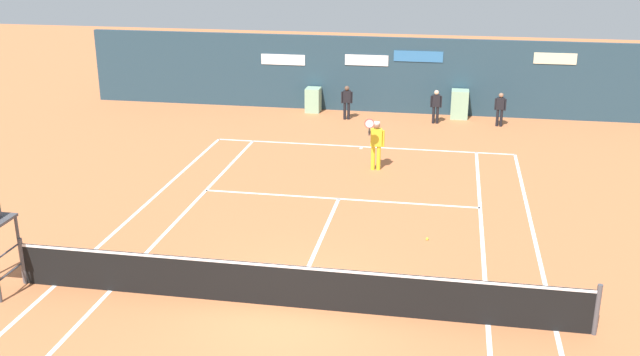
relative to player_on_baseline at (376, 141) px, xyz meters
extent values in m
plane|color=#C67042|center=(-0.75, -9.22, -0.96)|extent=(80.00, 80.00, 0.00)
cube|color=white|center=(-0.75, 2.48, -0.96)|extent=(10.60, 0.10, 0.01)
cube|color=white|center=(-6.05, -9.22, -0.96)|extent=(0.10, 23.40, 0.01)
cube|color=white|center=(-4.75, -9.22, -0.96)|extent=(0.10, 23.40, 0.01)
cube|color=white|center=(3.25, -9.22, -0.96)|extent=(0.10, 23.40, 0.01)
cube|color=white|center=(4.55, -9.22, -0.96)|extent=(0.10, 23.40, 0.01)
cube|color=white|center=(-0.75, -2.82, -0.96)|extent=(8.00, 0.10, 0.01)
cube|color=white|center=(-0.75, -6.02, -0.96)|extent=(0.10, 6.40, 0.01)
cube|color=white|center=(-0.75, 2.33, -0.96)|extent=(0.10, 0.24, 0.01)
cylinder|color=#4C4C51|center=(-6.75, -9.22, -0.43)|extent=(0.10, 0.10, 1.07)
cylinder|color=#4C4C51|center=(5.25, -9.22, -0.43)|extent=(0.10, 0.10, 1.07)
cube|color=black|center=(-0.75, -9.22, -0.49)|extent=(12.00, 0.03, 0.95)
cube|color=white|center=(-0.75, -9.22, -0.04)|extent=(12.00, 0.04, 0.06)
cube|color=#233D4C|center=(-0.75, 7.78, 0.59)|extent=(25.00, 0.24, 3.12)
cube|color=#2D6BA8|center=(0.87, 7.64, 1.43)|extent=(1.99, 0.02, 0.44)
cube|color=white|center=(-4.78, 7.64, 1.12)|extent=(1.88, 0.02, 0.44)
cube|color=beige|center=(6.23, 7.64, 1.51)|extent=(1.64, 0.02, 0.44)
cube|color=white|center=(-1.25, 7.64, 1.21)|extent=(1.80, 0.02, 0.44)
cube|color=#8CB793|center=(-3.42, 7.23, -0.46)|extent=(0.60, 0.70, 1.01)
cube|color=#8CB793|center=(2.63, 7.23, -0.39)|extent=(0.69, 0.70, 1.15)
cylinder|color=#47474C|center=(-6.79, -9.20, -0.17)|extent=(0.07, 0.07, 1.58)
cylinder|color=#47474C|center=(-6.79, -9.65, -0.49)|extent=(0.04, 0.81, 0.04)
cylinder|color=#47474C|center=(-6.79, -9.65, -0.02)|extent=(0.04, 0.81, 0.04)
cylinder|color=yellow|center=(0.09, 0.04, -0.56)|extent=(0.13, 0.13, 0.80)
cylinder|color=yellow|center=(-0.09, 0.02, -0.56)|extent=(0.13, 0.13, 0.80)
cube|color=yellow|center=(0.00, 0.03, 0.12)|extent=(0.38, 0.24, 0.56)
sphere|color=#8C664C|center=(0.00, 0.03, 0.51)|extent=(0.22, 0.22, 0.22)
cylinder|color=white|center=(0.00, 0.03, 0.59)|extent=(0.21, 0.21, 0.06)
cylinder|color=yellow|center=(0.23, 0.05, 0.08)|extent=(0.08, 0.08, 0.54)
cylinder|color=#8C664C|center=(-0.19, -0.26, 0.35)|extent=(0.14, 0.55, 0.08)
cylinder|color=black|center=(-0.16, -0.53, 0.46)|extent=(0.03, 0.03, 0.22)
torus|color=#DB3838|center=(-0.16, -0.53, 0.71)|extent=(0.30, 0.05, 0.30)
cylinder|color=silver|center=(-0.16, -0.53, 0.71)|extent=(0.26, 0.03, 0.26)
cylinder|color=black|center=(4.25, 6.19, -0.63)|extent=(0.11, 0.11, 0.67)
cylinder|color=black|center=(4.10, 6.21, -0.63)|extent=(0.11, 0.11, 0.67)
cube|color=black|center=(4.17, 6.20, -0.06)|extent=(0.32, 0.21, 0.47)
sphere|color=#8C664C|center=(4.17, 6.20, 0.27)|extent=(0.18, 0.18, 0.18)
cylinder|color=black|center=(4.36, 6.18, -0.09)|extent=(0.07, 0.07, 0.45)
cylinder|color=black|center=(3.99, 6.23, -0.09)|extent=(0.07, 0.07, 0.45)
cylinder|color=black|center=(-1.77, 6.22, -0.62)|extent=(0.11, 0.11, 0.70)
cylinder|color=black|center=(-1.92, 6.19, -0.62)|extent=(0.11, 0.11, 0.70)
cube|color=black|center=(-1.84, 6.20, -0.02)|extent=(0.34, 0.23, 0.49)
sphere|color=brown|center=(-1.84, 6.20, 0.31)|extent=(0.19, 0.19, 0.19)
cylinder|color=black|center=(-1.65, 6.24, -0.06)|extent=(0.07, 0.07, 0.47)
cylinder|color=black|center=(-2.03, 6.17, -0.06)|extent=(0.07, 0.07, 0.47)
cylinder|color=black|center=(1.78, 6.21, -0.62)|extent=(0.11, 0.11, 0.68)
cylinder|color=black|center=(1.63, 6.20, -0.62)|extent=(0.11, 0.11, 0.68)
cube|color=black|center=(1.71, 6.20, -0.05)|extent=(0.31, 0.19, 0.48)
sphere|color=beige|center=(1.71, 6.20, 0.29)|extent=(0.19, 0.19, 0.19)
cylinder|color=black|center=(1.89, 6.21, -0.08)|extent=(0.07, 0.07, 0.46)
cylinder|color=black|center=(1.52, 6.19, -0.08)|extent=(0.07, 0.07, 0.46)
sphere|color=#CCE033|center=(1.88, -5.30, -0.93)|extent=(0.07, 0.07, 0.07)
camera|label=1|loc=(2.25, -22.36, 6.56)|focal=41.18mm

